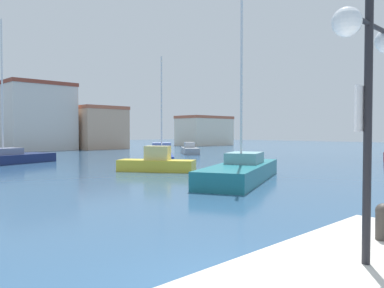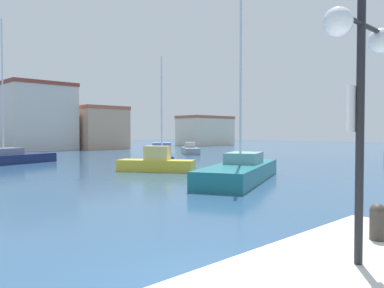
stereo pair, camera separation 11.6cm
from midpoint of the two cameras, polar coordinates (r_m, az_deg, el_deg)
The scene contains 11 objects.
water at distance 30.86m, azimuth -4.49°, elevation -2.86°, with size 160.00×160.00×0.00m, color #2D5175.
lamppost at distance 5.22m, azimuth 24.16°, elevation 12.21°, with size 1.57×0.33×4.23m.
mooring_bollard at distance 6.54m, azimuth 26.11°, elevation -10.13°, with size 0.24×0.24×0.55m.
sailboat_blue_distant_north at distance 32.44m, azimuth -4.65°, elevation -1.56°, with size 5.57×6.28×8.79m.
sailboat_teal_mid_harbor at distance 19.86m, azimuth 7.20°, elevation -3.85°, with size 9.01×5.94×12.18m.
sailboat_navy_near_pier at distance 33.28m, azimuth -26.39°, elevation -1.85°, with size 8.52×5.19×11.23m.
motorboat_yellow_outer_mooring at distance 24.47m, azimuth -5.41°, elevation -2.86°, with size 3.98×4.87×1.62m.
motorboat_grey_far_left at distance 44.07m, azimuth -0.42°, elevation -0.88°, with size 4.64×5.39×1.33m.
warehouse_block at distance 57.61m, azimuth -22.37°, elevation 3.77°, with size 8.89×8.54×9.26m.
yacht_club at distance 58.77m, azimuth -13.68°, elevation 2.38°, with size 7.10×5.81×6.32m.
harbor_office at distance 72.21m, azimuth 1.83°, elevation 1.98°, with size 10.26×6.00×5.50m.
Camera 1 is at (-4.63, -3.67, 2.49)m, focal length 35.88 mm.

